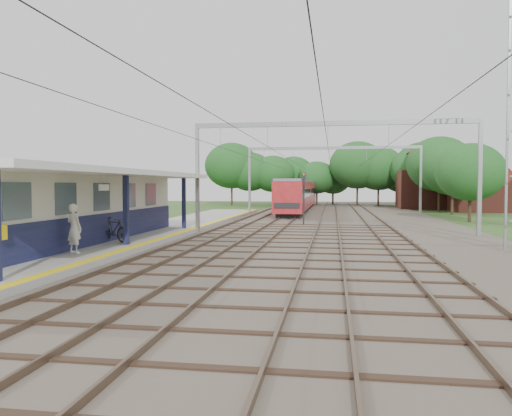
{
  "coord_description": "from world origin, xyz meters",
  "views": [
    {
      "loc": [
        3.56,
        -15.77,
        3.09
      ],
      "look_at": [
        -1.47,
        16.58,
        1.6
      ],
      "focal_mm": 35.0,
      "sensor_mm": 36.0,
      "label": 1
    }
  ],
  "objects_px": {
    "train": "(300,194)",
    "person": "(74,228)",
    "bicycle": "(114,230)",
    "signal_post": "(304,194)"
  },
  "relations": [
    {
      "from": "train",
      "to": "signal_post",
      "type": "distance_m",
      "value": 23.15
    },
    {
      "from": "bicycle",
      "to": "person",
      "type": "bearing_deg",
      "value": -151.68
    },
    {
      "from": "bicycle",
      "to": "signal_post",
      "type": "distance_m",
      "value": 17.17
    },
    {
      "from": "bicycle",
      "to": "signal_post",
      "type": "height_order",
      "value": "signal_post"
    },
    {
      "from": "person",
      "to": "train",
      "type": "height_order",
      "value": "train"
    },
    {
      "from": "bicycle",
      "to": "signal_post",
      "type": "relative_size",
      "value": 0.5
    },
    {
      "from": "person",
      "to": "signal_post",
      "type": "distance_m",
      "value": 20.65
    },
    {
      "from": "person",
      "to": "signal_post",
      "type": "height_order",
      "value": "signal_post"
    },
    {
      "from": "person",
      "to": "train",
      "type": "distance_m",
      "value": 42.5
    },
    {
      "from": "train",
      "to": "person",
      "type": "bearing_deg",
      "value": -98.49
    }
  ]
}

